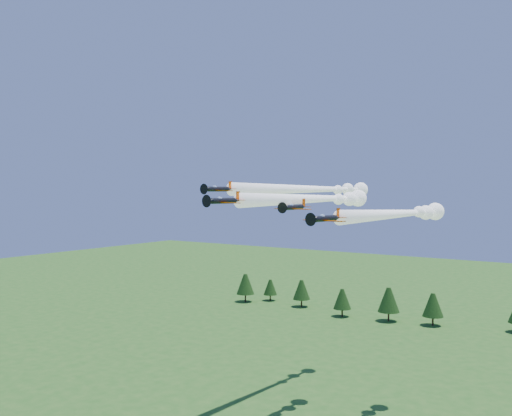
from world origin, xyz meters
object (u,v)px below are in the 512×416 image
Objects in this scene: plane_lead at (317,199)px; plane_slot at (294,207)px; plane_right at (402,213)px; plane_left at (315,189)px.

plane_slot is (0.12, -9.49, -1.44)m from plane_lead.
plane_slot is (-14.48, -16.75, 1.40)m from plane_right.
plane_slot is at bearing -64.97° from plane_left.
plane_left is (-8.74, 15.21, 1.90)m from plane_lead.
plane_right is 5.76× the size of plane_slot.
plane_left reaches higher than plane_lead.
plane_slot is (8.86, -24.70, -3.34)m from plane_left.
plane_lead is 1.05× the size of plane_right.
plane_right is at bearing 32.80° from plane_lead.
plane_lead is 17.64m from plane_left.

